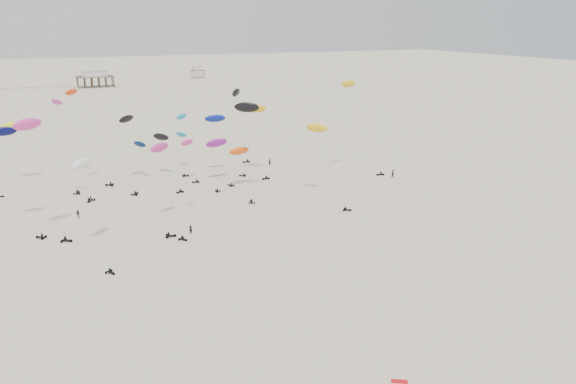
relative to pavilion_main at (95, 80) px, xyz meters
name	(u,v)px	position (x,y,z in m)	size (l,w,h in m)	color
ground_plane	(166,128)	(10.00, -150.00, -4.22)	(900.00, 900.00, 0.00)	beige
pavilion_main	(95,80)	(0.00, 0.00, 0.00)	(21.00, 13.00, 9.80)	brown
pavilion_small	(198,73)	(70.00, 30.00, -0.74)	(9.00, 7.00, 8.00)	brown
rig_0	(163,162)	(-10.88, -251.60, 8.24)	(4.64, 13.92, 17.40)	black
rig_1	(138,159)	(-10.87, -220.73, 1.93)	(6.78, 16.36, 15.31)	black
rig_2	(358,111)	(42.04, -232.61, 11.84)	(9.46, 7.93, 23.88)	black
rig_3	(75,153)	(-25.28, -229.65, 6.58)	(7.03, 4.51, 22.55)	black
rig_4	(85,177)	(-25.26, -259.45, 8.88)	(5.07, 15.44, 18.10)	black
rig_5	(74,128)	(-24.47, -219.52, 10.22)	(4.38, 9.03, 23.26)	black
rig_6	(321,139)	(24.09, -247.60, 9.09)	(4.86, 15.68, 18.57)	black
rig_7	(182,146)	(1.60, -212.92, 2.40)	(3.82, 10.08, 11.14)	black
rig_8	(236,156)	(9.46, -233.41, 3.62)	(9.35, 3.68, 10.58)	black
rig_9	(166,144)	(-3.28, -216.87, 4.35)	(9.09, 12.66, 14.18)	black
rig_10	(218,125)	(9.55, -219.35, 8.50)	(8.95, 7.72, 15.98)	black
rig_11	(175,180)	(-9.49, -254.77, 5.46)	(7.68, 9.90, 21.62)	black
rig_12	(185,156)	(-0.79, -225.69, 2.87)	(7.33, 10.94, 12.65)	black
rig_13	(123,133)	(-13.58, -218.02, 8.12)	(9.05, 5.20, 16.64)	black
rig_14	(12,133)	(-37.62, -208.55, 8.30)	(8.17, 14.02, 17.36)	black
rig_15	(218,146)	(7.24, -225.91, 4.58)	(6.45, 8.90, 11.36)	black
rig_16	(247,119)	(10.15, -239.55, 13.10)	(5.89, 10.10, 21.11)	black
rig_17	(238,103)	(20.16, -203.35, 11.44)	(4.78, 12.17, 20.00)	black
rig_18	(34,145)	(-32.43, -249.80, 12.99)	(7.93, 7.27, 22.09)	black
rig_20	(11,152)	(-36.64, -242.37, 10.59)	(7.72, 11.34, 20.17)	black
rig_21	(256,118)	(18.18, -223.37, 10.37)	(6.27, 9.84, 18.12)	black
spectator_0	(191,234)	(-7.88, -257.98, -4.22)	(0.75, 0.51, 2.06)	black
spectator_1	(393,178)	(48.37, -240.20, -4.22)	(1.11, 0.65, 2.28)	black
spectator_2	(78,218)	(-26.38, -240.39, -4.22)	(1.16, 0.62, 1.96)	black
spectator_3	(270,166)	(24.42, -216.56, -4.22)	(0.81, 0.56, 2.23)	black
grounded_kite_b	(399,382)	(1.91, -310.88, -4.22)	(1.80, 0.70, 0.07)	red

